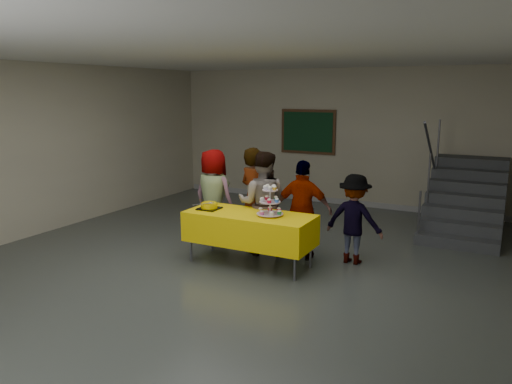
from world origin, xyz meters
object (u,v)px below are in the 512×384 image
schoolchild_a (214,196)px  cupcake_stand (270,203)px  bake_table (250,228)px  schoolchild_b (254,198)px  schoolchild_e (354,219)px  noticeboard (308,132)px  schoolchild_d (303,210)px  schoolchild_c (262,203)px  bear_cake (209,205)px  staircase (466,202)px

schoolchild_a → cupcake_stand: bearing=159.4°
bake_table → cupcake_stand: (0.32, 0.02, 0.40)m
schoolchild_b → schoolchild_e: bearing=-155.4°
schoolchild_a → bake_table: bearing=152.3°
bake_table → noticeboard: size_ratio=1.45×
bake_table → schoolchild_d: schoolchild_d is taller
bake_table → schoolchild_a: schoolchild_a is taller
bake_table → schoolchild_b: size_ratio=1.15×
schoolchild_a → schoolchild_c: size_ratio=0.97×
bear_cake → bake_table: bearing=3.3°
schoolchild_c → noticeboard: noticeboard is taller
schoolchild_c → schoolchild_d: (0.65, 0.06, -0.05)m
schoolchild_a → schoolchild_d: schoolchild_a is taller
bake_table → bear_cake: bearing=-176.7°
schoolchild_a → schoolchild_c: bearing=175.8°
bake_table → schoolchild_b: (-0.34, 0.79, 0.26)m
schoolchild_d → bake_table: bearing=39.4°
bear_cake → schoolchild_c: bearing=44.2°
bake_table → schoolchild_e: schoolchild_e is taller
bake_table → schoolchild_a: (-1.08, 0.74, 0.23)m
bear_cake → schoolchild_c: schoolchild_c is taller
schoolchild_d → staircase: (2.02, 3.00, -0.26)m
schoolchild_d → schoolchild_b: bearing=-17.8°
staircase → noticeboard: bearing=166.5°
cupcake_stand → noticeboard: noticeboard is taller
cupcake_stand → bear_cake: 0.99m
schoolchild_e → schoolchild_c: bearing=13.6°
bear_cake → staircase: bearing=48.1°
bake_table → schoolchild_d: 0.86m
schoolchild_a → schoolchild_b: bearing=-169.4°
bear_cake → staircase: (3.27, 3.65, -0.34)m
schoolchild_b → noticeboard: bearing=-56.9°
noticeboard → schoolchild_a: bearing=-93.1°
bake_table → staircase: (2.61, 3.61, -0.07)m
schoolchild_a → schoolchild_d: 1.67m
schoolchild_d → noticeboard: bearing=-75.7°
schoolchild_c → schoolchild_b: bearing=-57.7°
schoolchild_a → bear_cake: bearing=124.7°
bake_table → schoolchild_a: bearing=145.6°
schoolchild_a → noticeboard: noticeboard is taller
bake_table → schoolchild_e: bearing=30.8°
bear_cake → schoolchild_e: schoolchild_e is taller
bear_cake → schoolchild_a: 0.88m
schoolchild_d → noticeboard: (-1.47, 3.84, 0.85)m
schoolchild_b → schoolchild_d: size_ratio=1.08×
cupcake_stand → schoolchild_c: schoolchild_c is taller
schoolchild_a → noticeboard: (0.20, 3.71, 0.82)m
staircase → bake_table: bearing=-125.9°
schoolchild_b → schoolchild_e: schoolchild_b is taller
schoolchild_b → schoolchild_e: 1.67m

